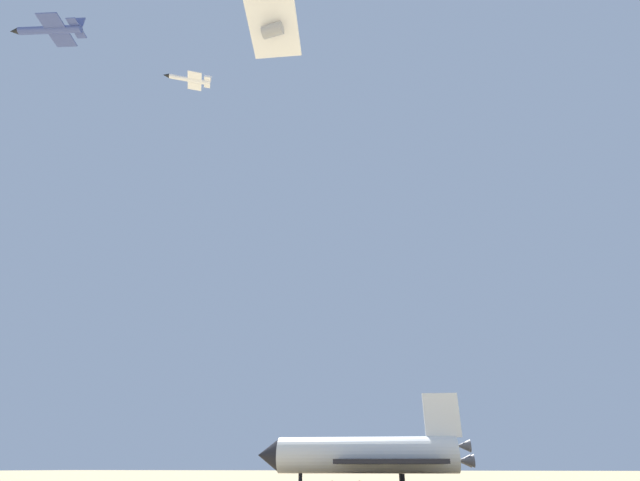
% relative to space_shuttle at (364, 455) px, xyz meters
% --- Properties ---
extents(space_shuttle, '(38.79, 26.59, 15.80)m').
position_rel_space_shuttle_xyz_m(space_shuttle, '(0.00, 0.00, 0.00)').
color(space_shuttle, white).
rests_on(space_shuttle, ground).
extents(chase_jet_right_wing, '(15.32, 8.80, 4.00)m').
position_rel_space_shuttle_xyz_m(chase_jet_right_wing, '(53.74, 42.72, 78.56)').
color(chase_jet_right_wing, '#38478C').
extents(chase_jet_high_escort, '(14.54, 10.29, 4.00)m').
position_rel_space_shuttle_xyz_m(chase_jet_high_escort, '(53.92, -4.74, 111.80)').
color(chase_jet_high_escort, silver).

